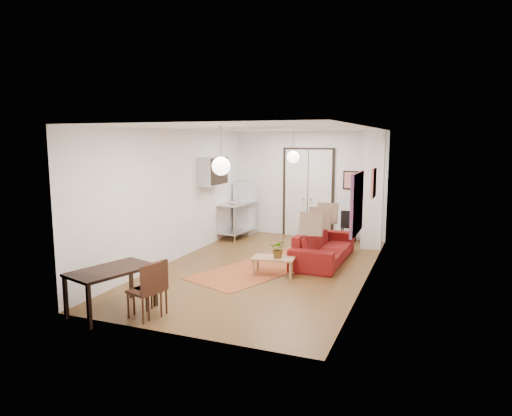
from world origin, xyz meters
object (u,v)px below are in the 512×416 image
(kitchen_counter, at_px, (237,214))
(sofa, at_px, (324,246))
(fridge, at_px, (245,208))
(dining_chair_far, at_px, (147,284))
(dining_chair_near, at_px, (153,282))
(dining_table, at_px, (111,274))
(black_side_chair, at_px, (350,223))
(coffee_table, at_px, (274,260))

(kitchen_counter, bearing_deg, sofa, -22.05)
(fridge, relative_size, dining_chair_far, 1.67)
(kitchen_counter, height_order, dining_chair_far, kitchen_counter)
(fridge, distance_m, dining_chair_near, 6.16)
(dining_table, xyz_separation_m, black_side_chair, (2.55, 6.38, -0.13))
(dining_table, xyz_separation_m, dining_chair_far, (0.60, 0.09, -0.12))
(fridge, distance_m, black_side_chair, 2.96)
(dining_chair_near, bearing_deg, kitchen_counter, -152.69)
(black_side_chair, bearing_deg, sofa, 81.42)
(sofa, relative_size, fridge, 1.63)
(fridge, relative_size, dining_chair_near, 1.67)
(sofa, relative_size, dining_table, 1.67)
(sofa, bearing_deg, coffee_table, 154.53)
(dining_table, bearing_deg, black_side_chair, 68.22)
(fridge, xyz_separation_m, dining_chair_near, (1.00, -6.07, -0.23))
(dining_chair_near, relative_size, black_side_chair, 1.02)
(fridge, xyz_separation_m, dining_chair_far, (1.00, -6.21, -0.23))
(sofa, relative_size, dining_chair_near, 2.73)
(coffee_table, height_order, dining_chair_far, dining_chair_far)
(dining_chair_near, bearing_deg, fridge, -153.61)
(dining_table, bearing_deg, fridge, 93.64)
(sofa, xyz_separation_m, coffee_table, (-0.69, -1.39, -0.03))
(dining_table, height_order, black_side_chair, black_side_chair)
(coffee_table, distance_m, kitchen_counter, 3.64)
(sofa, height_order, kitchen_counter, kitchen_counter)
(coffee_table, relative_size, kitchen_counter, 0.66)
(kitchen_counter, xyz_separation_m, dining_chair_near, (1.00, -5.52, -0.14))
(dining_table, height_order, dining_chair_near, dining_chair_near)
(dining_chair_far, distance_m, black_side_chair, 6.59)
(dining_chair_far, bearing_deg, fridge, -153.82)
(black_side_chair, bearing_deg, kitchen_counter, 8.07)
(fridge, bearing_deg, coffee_table, -52.53)
(fridge, height_order, dining_table, fridge)
(kitchen_counter, bearing_deg, fridge, 97.52)
(sofa, distance_m, black_side_chair, 2.22)
(kitchen_counter, xyz_separation_m, black_side_chair, (2.95, 0.64, -0.14))
(dining_table, bearing_deg, dining_chair_far, 8.09)
(dining_chair_near, bearing_deg, dining_table, -52.19)
(coffee_table, distance_m, dining_chair_near, 2.78)
(sofa, height_order, dining_chair_far, dining_chair_far)
(dining_chair_near, distance_m, dining_chair_far, 0.14)
(kitchen_counter, distance_m, black_side_chair, 3.02)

